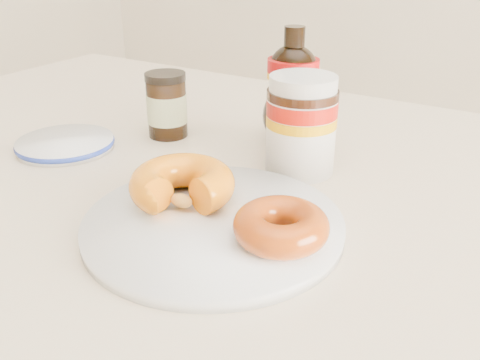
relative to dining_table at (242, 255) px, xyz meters
The scene contains 8 objects.
dining_table is the anchor object (origin of this frame).
plate 0.13m from the dining_table, 77.24° to the right, with size 0.26×0.26×0.01m.
donut_bitten 0.14m from the dining_table, 113.04° to the right, with size 0.11×0.11×0.04m, color orange.
donut_whole 0.17m from the dining_table, 42.30° to the right, with size 0.09×0.09×0.03m, color #8E2F09.
nutella_jar 0.18m from the dining_table, 73.14° to the left, with size 0.08×0.08×0.12m.
syrup_bottle 0.24m from the dining_table, 98.56° to the left, with size 0.08×0.07×0.16m, color black, non-canonical shape.
dark_jar 0.25m from the dining_table, 151.32° to the left, with size 0.06×0.06×0.09m.
blue_rim_saucer 0.29m from the dining_table, behind, with size 0.13×0.13×0.01m.
Camera 1 is at (0.28, -0.36, 1.02)m, focal length 40.00 mm.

